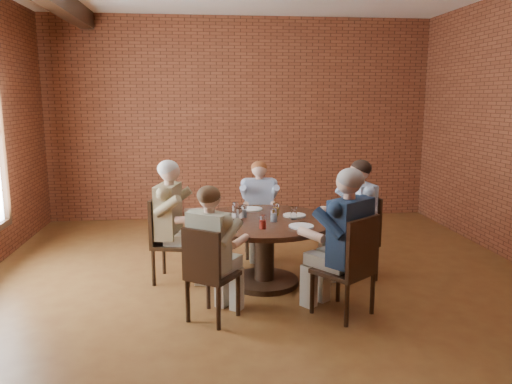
{
  "coord_description": "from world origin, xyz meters",
  "views": [
    {
      "loc": [
        -0.66,
        -5.06,
        2.06
      ],
      "look_at": [
        -0.01,
        1.0,
        0.91
      ],
      "focal_mm": 35.0,
      "sensor_mm": 36.0,
      "label": 1
    }
  ],
  "objects": [
    {
      "name": "chair_a",
      "position": [
        1.16,
        0.37,
        0.52
      ],
      "size": [
        0.49,
        0.49,
        0.96
      ],
      "rotation": [
        0.0,
        0.0,
        -1.45
      ],
      "color": "black",
      "rests_on": "floor"
    },
    {
      "name": "plate_a",
      "position": [
        0.36,
        0.35,
        0.76
      ],
      "size": [
        0.26,
        0.26,
        0.01
      ],
      "primitive_type": "cylinder",
      "color": "white",
      "rests_on": "dining_table"
    },
    {
      "name": "floor",
      "position": [
        0.0,
        0.0,
        0.0
      ],
      "size": [
        7.0,
        7.0,
        0.0
      ],
      "primitive_type": "plane",
      "color": "brown",
      "rests_on": "ground"
    },
    {
      "name": "glass_d",
      "position": [
        -0.22,
        0.35,
        0.82
      ],
      "size": [
        0.07,
        0.07,
        0.14
      ],
      "primitive_type": "cylinder",
      "color": "white",
      "rests_on": "dining_table"
    },
    {
      "name": "plate_d",
      "position": [
        0.34,
        -0.14,
        0.76
      ],
      "size": [
        0.26,
        0.26,
        0.01
      ],
      "primitive_type": "cylinder",
      "color": "white",
      "rests_on": "dining_table"
    },
    {
      "name": "wall_front",
      "position": [
        0.0,
        -3.5,
        1.7
      ],
      "size": [
        7.0,
        0.0,
        7.0
      ],
      "primitive_type": "plane",
      "rotation": [
        -1.57,
        0.0,
        0.0
      ],
      "color": "brown",
      "rests_on": "ground"
    },
    {
      "name": "dining_table",
      "position": [
        0.0,
        0.24,
        0.53
      ],
      "size": [
        1.54,
        1.54,
        0.75
      ],
      "color": "black",
      "rests_on": "floor"
    },
    {
      "name": "glass_a",
      "position": [
        0.32,
        0.2,
        0.82
      ],
      "size": [
        0.07,
        0.07,
        0.14
      ],
      "primitive_type": "cylinder",
      "color": "white",
      "rests_on": "dining_table"
    },
    {
      "name": "chair_d",
      "position": [
        -0.63,
        -0.67,
        0.5
      ],
      "size": [
        0.56,
        0.56,
        0.91
      ],
      "rotation": [
        0.0,
        0.0,
        2.53
      ],
      "color": "black",
      "rests_on": "floor"
    },
    {
      "name": "plate_c",
      "position": [
        -0.39,
        0.39,
        0.76
      ],
      "size": [
        0.26,
        0.26,
        0.01
      ],
      "primitive_type": "cylinder",
      "color": "white",
      "rests_on": "dining_table"
    },
    {
      "name": "glass_b",
      "position": [
        0.15,
        0.41,
        0.82
      ],
      "size": [
        0.07,
        0.07,
        0.14
      ],
      "primitive_type": "cylinder",
      "color": "white",
      "rests_on": "dining_table"
    },
    {
      "name": "glass_e",
      "position": [
        -0.28,
        0.17,
        0.82
      ],
      "size": [
        0.07,
        0.07,
        0.14
      ],
      "primitive_type": "cylinder",
      "color": "white",
      "rests_on": "dining_table"
    },
    {
      "name": "diner_e",
      "position": [
        0.66,
        -0.62,
        0.71
      ],
      "size": [
        0.9,
        0.92,
        1.42
      ],
      "primitive_type": null,
      "rotation": [
        0.0,
        0.0,
        3.79
      ],
      "color": "#192A46",
      "rests_on": "floor"
    },
    {
      "name": "glass_f",
      "position": [
        -0.07,
        -0.17,
        0.82
      ],
      "size": [
        0.07,
        0.07,
        0.14
      ],
      "primitive_type": "cylinder",
      "color": "white",
      "rests_on": "dining_table"
    },
    {
      "name": "chair_e",
      "position": [
        0.71,
        -0.7,
        0.53
      ],
      "size": [
        0.66,
        0.66,
        0.99
      ],
      "rotation": [
        0.0,
        0.0,
        3.79
      ],
      "color": "black",
      "rests_on": "floor"
    },
    {
      "name": "diner_b",
      "position": [
        0.06,
        1.27,
        0.63
      ],
      "size": [
        0.52,
        0.62,
        1.26
      ],
      "primitive_type": null,
      "rotation": [
        0.0,
        0.0,
        -0.06
      ],
      "color": "#848FA8",
      "rests_on": "floor"
    },
    {
      "name": "diner_d",
      "position": [
        -0.59,
        -0.61,
        0.64
      ],
      "size": [
        0.76,
        0.79,
        1.28
      ],
      "primitive_type": null,
      "rotation": [
        0.0,
        0.0,
        2.53
      ],
      "color": "#B9A591",
      "rests_on": "floor"
    },
    {
      "name": "diner_a",
      "position": [
        1.07,
        0.36,
        0.69
      ],
      "size": [
        0.74,
        0.63,
        1.37
      ],
      "primitive_type": null,
      "rotation": [
        0.0,
        0.0,
        -1.45
      ],
      "color": "#395B95",
      "rests_on": "floor"
    },
    {
      "name": "smartphone",
      "position": [
        0.41,
        -0.02,
        0.75
      ],
      "size": [
        0.12,
        0.15,
        0.01
      ],
      "primitive_type": "cube",
      "rotation": [
        0.0,
        0.0,
        0.37
      ],
      "color": "black",
      "rests_on": "dining_table"
    },
    {
      "name": "diner_c",
      "position": [
        -1.0,
        0.46,
        0.69
      ],
      "size": [
        0.79,
        0.69,
        1.38
      ],
      "primitive_type": null,
      "rotation": [
        0.0,
        0.0,
        1.35
      ],
      "color": "brown",
      "rests_on": "floor"
    },
    {
      "name": "plate_b",
      "position": [
        -0.09,
        0.72,
        0.76
      ],
      "size": [
        0.26,
        0.26,
        0.01
      ],
      "primitive_type": "cylinder",
      "color": "white",
      "rests_on": "dining_table"
    },
    {
      "name": "chair_b",
      "position": [
        0.07,
        1.34,
        0.49
      ],
      "size": [
        0.41,
        0.41,
        0.89
      ],
      "rotation": [
        0.0,
        0.0,
        -0.06
      ],
      "color": "black",
      "rests_on": "floor"
    },
    {
      "name": "glass_g",
      "position": [
        0.09,
        0.12,
        0.82
      ],
      "size": [
        0.07,
        0.07,
        0.14
      ],
      "primitive_type": "cylinder",
      "color": "white",
      "rests_on": "dining_table"
    },
    {
      "name": "glass_c",
      "position": [
        -0.3,
        0.5,
        0.82
      ],
      "size": [
        0.07,
        0.07,
        0.14
      ],
      "primitive_type": "cylinder",
      "color": "white",
      "rests_on": "dining_table"
    },
    {
      "name": "wall_back",
      "position": [
        0.0,
        3.5,
        1.7
      ],
      "size": [
        7.0,
        0.0,
        7.0
      ],
      "primitive_type": "plane",
      "rotation": [
        1.57,
        0.0,
        0.0
      ],
      "color": "brown",
      "rests_on": "ground"
    },
    {
      "name": "chair_c",
      "position": [
        -1.09,
        0.48,
        0.52
      ],
      "size": [
        0.54,
        0.54,
        0.96
      ],
      "rotation": [
        0.0,
        0.0,
        1.35
      ],
      "color": "black",
      "rests_on": "floor"
    }
  ]
}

